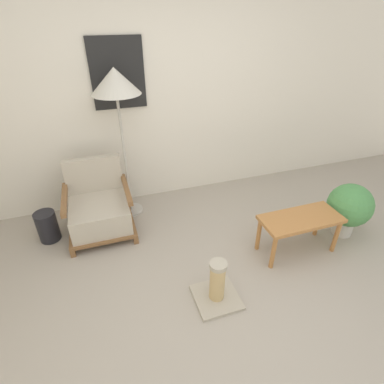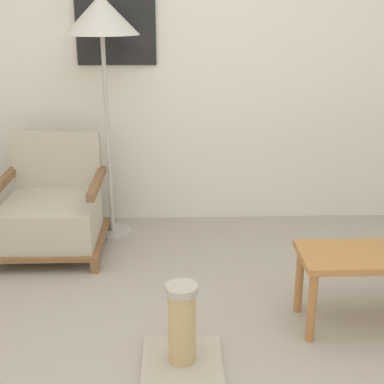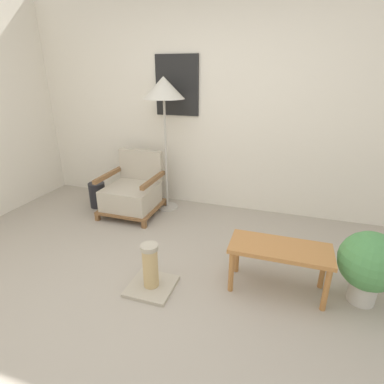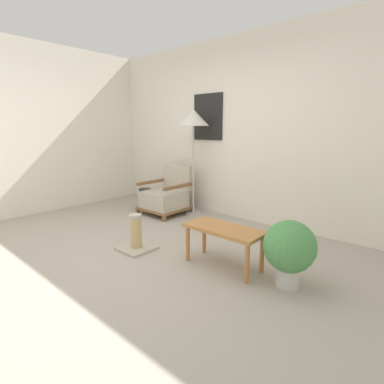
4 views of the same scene
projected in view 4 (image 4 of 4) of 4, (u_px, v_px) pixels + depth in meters
ground_plane at (123, 261)px, 3.17m from camera, size 14.00×14.00×0.00m
wall_back at (239, 130)px, 4.48m from camera, size 8.00×0.09×2.70m
wall_left at (51, 130)px, 4.93m from camera, size 0.06×8.00×2.70m
armchair at (166, 196)px, 4.91m from camera, size 0.68×0.68×0.77m
floor_lamp at (193, 121)px, 4.62m from camera, size 0.50×0.50×1.66m
coffee_table at (224, 234)px, 2.98m from camera, size 0.80×0.35×0.41m
vase at (145, 198)px, 5.30m from camera, size 0.21×0.21×0.34m
potted_plant at (289, 249)px, 2.60m from camera, size 0.46×0.46×0.60m
scratching_post at (136, 237)px, 3.44m from camera, size 0.37×0.37×0.42m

